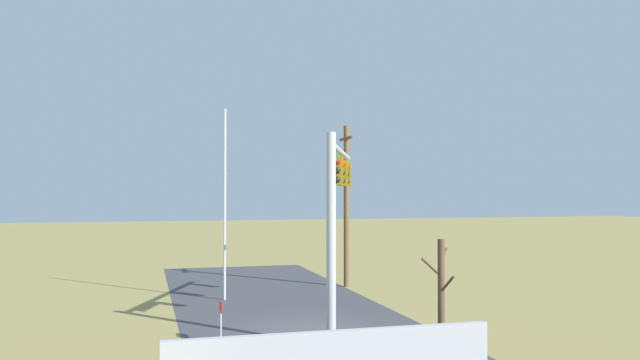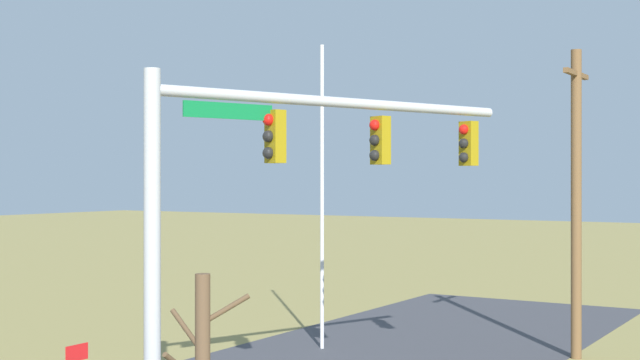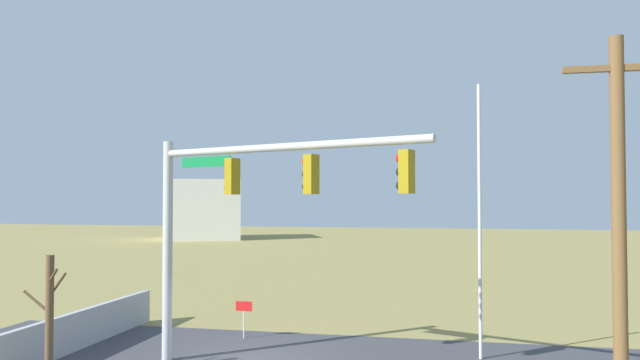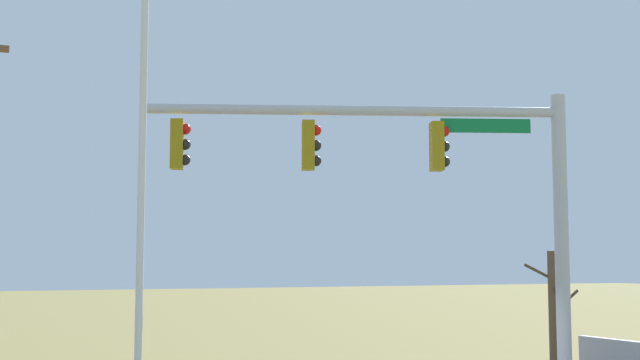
% 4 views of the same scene
% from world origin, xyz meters
% --- Properties ---
extents(signal_mast, '(7.78, 3.20, 6.26)m').
position_xyz_m(signal_mast, '(-0.10, 1.12, 4.54)').
color(signal_mast, '#B2B5BA').
rests_on(signal_mast, ground_plane).
extents(flagpole, '(0.10, 0.10, 7.96)m').
position_xyz_m(flagpole, '(-6.45, -1.87, 3.98)').
color(flagpole, silver).
rests_on(flagpole, ground_plane).
extents(bare_tree, '(1.27, 1.02, 3.20)m').
position_xyz_m(bare_tree, '(4.22, 2.77, 1.67)').
color(bare_tree, brown).
rests_on(bare_tree, ground_plane).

